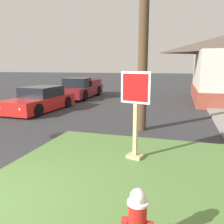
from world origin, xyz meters
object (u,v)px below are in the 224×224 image
(stop_sign, at_px, (135,117))
(parked_sedan_red, at_px, (40,100))
(fire_hydrant, at_px, (137,223))
(pickup_truck_maroon, at_px, (80,89))
(manhole_cover, at_px, (60,136))

(stop_sign, xyz_separation_m, parked_sedan_red, (-6.08, 5.22, -0.56))
(fire_hydrant, height_order, stop_sign, stop_sign)
(stop_sign, height_order, pickup_truck_maroon, stop_sign)
(stop_sign, relative_size, parked_sedan_red, 0.48)
(manhole_cover, xyz_separation_m, pickup_truck_maroon, (-3.40, 9.28, 0.61))
(manhole_cover, bearing_deg, stop_sign, -25.73)
(parked_sedan_red, bearing_deg, fire_hydrant, -50.59)
(stop_sign, relative_size, pickup_truck_maroon, 0.39)
(pickup_truck_maroon, bearing_deg, parked_sedan_red, -88.82)
(fire_hydrant, relative_size, manhole_cover, 1.18)
(fire_hydrant, distance_m, pickup_truck_maroon, 15.12)
(stop_sign, distance_m, pickup_truck_maroon, 12.30)
(fire_hydrant, distance_m, manhole_cover, 5.43)
(manhole_cover, relative_size, parked_sedan_red, 0.16)
(fire_hydrant, height_order, parked_sedan_red, parked_sedan_red)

